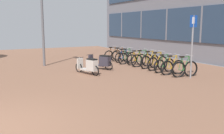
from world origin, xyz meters
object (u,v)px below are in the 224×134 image
(bicycle_rack_00, at_px, (185,69))
(bicycle_rack_06, at_px, (136,59))
(scooter_mid, at_px, (89,66))
(bicycle_rack_02, at_px, (164,65))
(parking_sign, at_px, (192,40))
(bicycle_rack_05, at_px, (142,60))
(bicycle_rack_04, at_px, (150,62))
(bicycle_rack_10, at_px, (113,55))
(bicycle_rack_07, at_px, (127,58))
(bicycle_rack_09, at_px, (120,56))
(bicycle_rack_03, at_px, (158,63))
(scooter_near, at_px, (102,62))
(lamp_post, at_px, (42,3))
(bicycle_rack_01, at_px, (173,67))
(bicycle_rack_08, at_px, (123,57))

(bicycle_rack_00, height_order, bicycle_rack_06, bicycle_rack_00)
(bicycle_rack_00, bearing_deg, scooter_mid, 144.55)
(bicycle_rack_02, relative_size, parking_sign, 0.51)
(bicycle_rack_02, relative_size, bicycle_rack_05, 0.96)
(bicycle_rack_04, height_order, bicycle_rack_10, bicycle_rack_04)
(bicycle_rack_07, bearing_deg, bicycle_rack_00, -86.96)
(bicycle_rack_06, bearing_deg, bicycle_rack_09, 90.36)
(bicycle_rack_05, distance_m, bicycle_rack_07, 1.31)
(bicycle_rack_03, height_order, parking_sign, parking_sign)
(bicycle_rack_04, height_order, bicycle_rack_09, bicycle_rack_04)
(bicycle_rack_04, xyz_separation_m, scooter_near, (-2.44, 0.94, 0.05))
(bicycle_rack_03, xyz_separation_m, bicycle_rack_06, (-0.01, 1.95, -0.03))
(bicycle_rack_05, height_order, scooter_near, bicycle_rack_05)
(bicycle_rack_07, xyz_separation_m, parking_sign, (0.24, -4.91, 1.31))
(bicycle_rack_00, distance_m, bicycle_rack_10, 6.49)
(bicycle_rack_04, bearing_deg, parking_sign, -90.09)
(bicycle_rack_05, height_order, bicycle_rack_06, bicycle_rack_05)
(bicycle_rack_06, bearing_deg, scooter_near, -171.65)
(bicycle_rack_06, xyz_separation_m, bicycle_rack_07, (-0.23, 0.65, 0.03))
(scooter_near, bearing_deg, bicycle_rack_09, 43.59)
(bicycle_rack_07, distance_m, scooter_mid, 3.89)
(bicycle_rack_06, bearing_deg, scooter_mid, -159.40)
(bicycle_rack_02, distance_m, lamp_post, 7.50)
(bicycle_rack_07, bearing_deg, scooter_mid, -149.18)
(bicycle_rack_05, distance_m, bicycle_rack_09, 2.59)
(bicycle_rack_03, distance_m, bicycle_rack_09, 3.89)
(bicycle_rack_09, bearing_deg, bicycle_rack_07, -99.73)
(bicycle_rack_00, height_order, bicycle_rack_01, bicycle_rack_00)
(bicycle_rack_10, distance_m, scooter_mid, 5.19)
(bicycle_rack_09, height_order, scooter_near, bicycle_rack_09)
(bicycle_rack_04, bearing_deg, bicycle_rack_02, -94.13)
(bicycle_rack_08, height_order, scooter_near, bicycle_rack_08)
(scooter_near, xyz_separation_m, parking_sign, (2.43, -3.91, 1.26))
(bicycle_rack_03, bearing_deg, scooter_near, 146.92)
(bicycle_rack_07, bearing_deg, bicycle_rack_03, -84.62)
(bicycle_rack_05, bearing_deg, bicycle_rack_01, -92.00)
(bicycle_rack_04, relative_size, parking_sign, 0.52)
(bicycle_rack_01, relative_size, bicycle_rack_08, 1.07)
(bicycle_rack_00, xyz_separation_m, scooter_near, (-2.44, 3.53, 0.05))
(bicycle_rack_04, relative_size, bicycle_rack_06, 1.09)
(bicycle_rack_08, relative_size, bicycle_rack_10, 0.96)
(bicycle_rack_03, xyz_separation_m, lamp_post, (-4.85, 4.21, 3.16))
(bicycle_rack_07, bearing_deg, bicycle_rack_08, 79.88)
(bicycle_rack_07, bearing_deg, lamp_post, 160.60)
(bicycle_rack_02, xyz_separation_m, parking_sign, (0.09, -1.67, 1.32))
(bicycle_rack_02, height_order, lamp_post, lamp_post)
(lamp_post, bearing_deg, bicycle_rack_06, -25.13)
(bicycle_rack_01, height_order, bicycle_rack_08, bicycle_rack_01)
(bicycle_rack_07, distance_m, bicycle_rack_08, 0.66)
(bicycle_rack_01, height_order, bicycle_rack_10, bicycle_rack_01)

